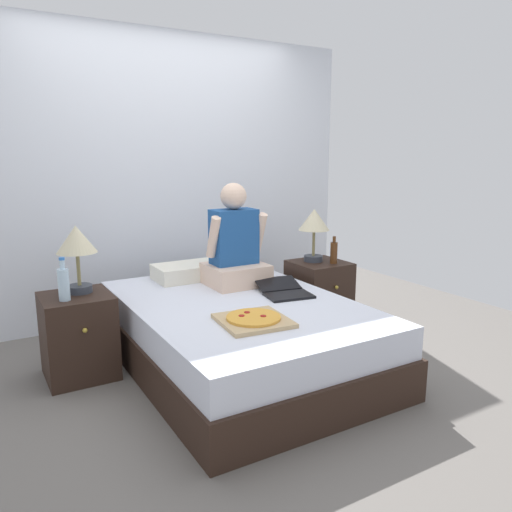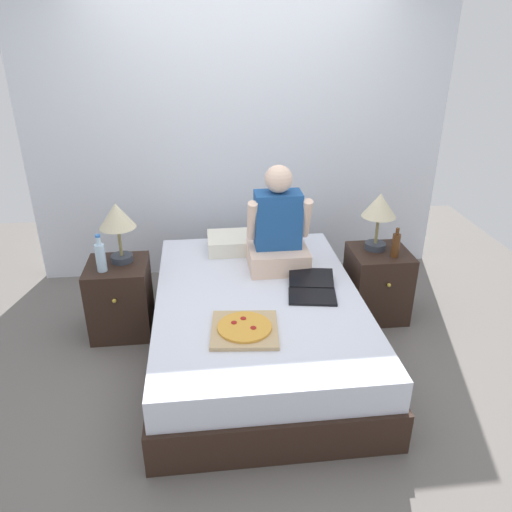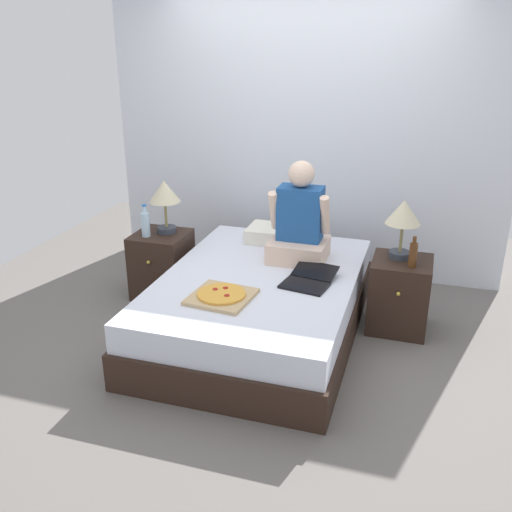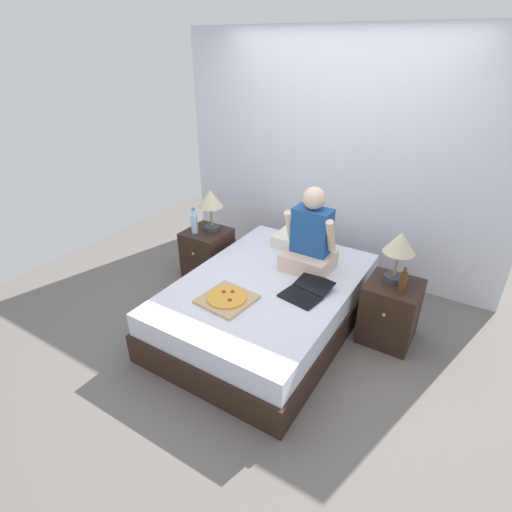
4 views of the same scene
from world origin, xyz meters
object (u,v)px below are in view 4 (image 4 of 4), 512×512
object	(u,v)px
beer_bottle	(403,282)
person_seated	(311,240)
lamp_on_left_nightstand	(210,202)
water_bottle	(194,223)
nightstand_right	(390,312)
pizza_box	(227,299)
lamp_on_right_nightstand	(400,246)
laptop	(305,293)
bed	(268,303)
nightstand_left	(208,254)

from	to	relation	value
beer_bottle	person_seated	distance (m)	0.89
lamp_on_left_nightstand	water_bottle	xyz separation A→B (m)	(-0.12, -0.14, -0.22)
nightstand_right	water_bottle	bearing A→B (deg)	-177.52
nightstand_right	person_seated	distance (m)	0.93
pizza_box	person_seated	bearing A→B (deg)	68.85
person_seated	pizza_box	distance (m)	0.96
lamp_on_right_nightstand	pizza_box	xyz separation A→B (m)	(-1.10, -0.88, -0.40)
laptop	person_seated	bearing A→B (deg)	111.41
water_bottle	lamp_on_left_nightstand	bearing A→B (deg)	49.40
water_bottle	nightstand_right	distance (m)	2.11
bed	person_seated	world-z (taller)	person_seated
person_seated	nightstand_right	bearing A→B (deg)	-1.87
laptop	nightstand_right	bearing A→B (deg)	33.48
lamp_on_left_nightstand	pizza_box	world-z (taller)	lamp_on_left_nightstand
lamp_on_left_nightstand	nightstand_right	size ratio (longest dim) A/B	0.80
lamp_on_left_nightstand	person_seated	size ratio (longest dim) A/B	0.58
lamp_on_right_nightstand	beer_bottle	bearing A→B (deg)	-56.31
laptop	beer_bottle	bearing A→B (deg)	24.31
nightstand_right	lamp_on_left_nightstand	bearing A→B (deg)	178.53
bed	nightstand_right	size ratio (longest dim) A/B	3.70
beer_bottle	nightstand_left	bearing A→B (deg)	177.23
nightstand_right	laptop	bearing A→B (deg)	-146.52
nightstand_right	laptop	world-z (taller)	nightstand_right
nightstand_left	nightstand_right	xyz separation A→B (m)	(1.99, 0.00, 0.00)
pizza_box	lamp_on_right_nightstand	bearing A→B (deg)	38.64
bed	nightstand_left	distance (m)	1.07
person_seated	nightstand_left	bearing A→B (deg)	-178.75
water_bottle	pizza_box	xyz separation A→B (m)	(0.94, -0.74, -0.18)
nightstand_right	lamp_on_right_nightstand	xyz separation A→B (m)	(-0.03, 0.05, 0.61)
lamp_on_left_nightstand	beer_bottle	xyz separation A→B (m)	(2.02, -0.15, -0.23)
lamp_on_left_nightstand	lamp_on_right_nightstand	size ratio (longest dim) A/B	1.00
laptop	water_bottle	bearing A→B (deg)	167.34
lamp_on_right_nightstand	laptop	distance (m)	0.85
nightstand_right	lamp_on_right_nightstand	size ratio (longest dim) A/B	1.25
bed	nightstand_left	bearing A→B (deg)	158.41
pizza_box	lamp_on_left_nightstand	bearing A→B (deg)	133.01
bed	pizza_box	bearing A→B (deg)	-107.19
person_seated	laptop	world-z (taller)	person_seated
nightstand_right	bed	bearing A→B (deg)	-158.41
lamp_on_right_nightstand	pizza_box	bearing A→B (deg)	-141.36
person_seated	lamp_on_right_nightstand	bearing A→B (deg)	1.78
nightstand_right	beer_bottle	xyz separation A→B (m)	(0.07, -0.10, 0.38)
bed	laptop	size ratio (longest dim) A/B	4.49
bed	pizza_box	size ratio (longest dim) A/B	4.75
lamp_on_right_nightstand	pizza_box	distance (m)	1.47
lamp_on_left_nightstand	person_seated	bearing A→B (deg)	-1.19
water_bottle	person_seated	size ratio (longest dim) A/B	0.35
nightstand_right	beer_bottle	size ratio (longest dim) A/B	2.44
nightstand_left	pizza_box	distance (m)	1.22
beer_bottle	laptop	xyz separation A→B (m)	(-0.70, -0.32, -0.17)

